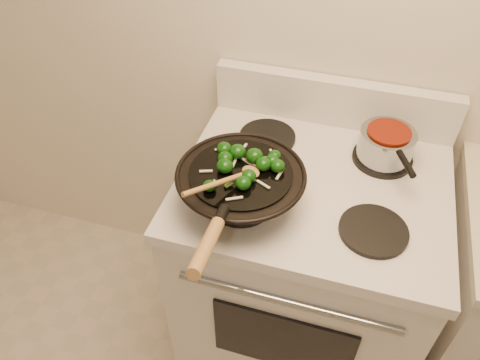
% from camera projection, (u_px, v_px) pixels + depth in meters
% --- Properties ---
extents(stove, '(0.78, 0.67, 1.08)m').
position_uv_depth(stove, '(301.00, 271.00, 1.67)').
color(stove, silver).
rests_on(stove, ground).
extents(wok, '(0.34, 0.57, 0.22)m').
position_uv_depth(wok, '(240.00, 186.00, 1.24)').
color(wok, black).
rests_on(wok, stove).
extents(stirfry, '(0.21, 0.22, 0.04)m').
position_uv_depth(stirfry, '(245.00, 163.00, 1.21)').
color(stirfry, '#0C3909').
rests_on(stirfry, wok).
extents(wooden_spoon, '(0.15, 0.21, 0.07)m').
position_uv_depth(wooden_spoon, '(233.00, 178.00, 1.16)').
color(wooden_spoon, olive).
rests_on(wooden_spoon, wok).
extents(saucepan, '(0.16, 0.25, 0.10)m').
position_uv_depth(saucepan, '(386.00, 144.00, 1.38)').
color(saucepan, gray).
rests_on(saucepan, stove).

